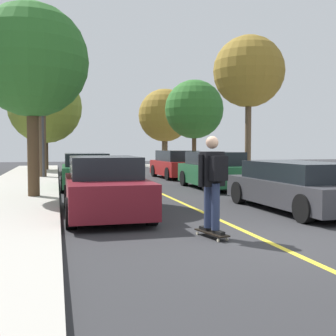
# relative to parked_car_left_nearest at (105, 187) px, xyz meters

# --- Properties ---
(ground) EXTENTS (80.00, 80.00, 0.00)m
(ground) POSITION_rel_parked_car_left_nearest_xyz_m (2.45, -3.46, -0.69)
(ground) COLOR #2D2D30
(center_line) EXTENTS (0.12, 39.20, 0.01)m
(center_line) POSITION_rel_parked_car_left_nearest_xyz_m (2.45, 0.54, -0.69)
(center_line) COLOR gold
(center_line) RESTS_ON ground
(parked_car_left_nearest) EXTENTS (1.91, 4.21, 1.42)m
(parked_car_left_nearest) POSITION_rel_parked_car_left_nearest_xyz_m (0.00, 0.00, 0.00)
(parked_car_left_nearest) COLOR maroon
(parked_car_left_nearest) RESTS_ON ground
(parked_car_left_near) EXTENTS (1.97, 4.05, 1.39)m
(parked_car_left_near) POSITION_rel_parked_car_left_nearest_xyz_m (-0.00, 6.56, -0.01)
(parked_car_left_near) COLOR #1E5B33
(parked_car_left_near) RESTS_ON ground
(parked_car_right_nearest) EXTENTS (2.00, 4.69, 1.26)m
(parked_car_right_nearest) POSITION_rel_parked_car_left_nearest_xyz_m (4.90, -0.46, -0.05)
(parked_car_right_nearest) COLOR #38383D
(parked_car_right_nearest) RESTS_ON ground
(parked_car_right_near) EXTENTS (1.88, 4.18, 1.45)m
(parked_car_right_near) POSITION_rel_parked_car_left_nearest_xyz_m (4.90, 5.44, 0.03)
(parked_car_right_near) COLOR #1E5B33
(parked_car_right_near) RESTS_ON ground
(parked_car_right_far) EXTENTS (1.94, 4.12, 1.44)m
(parked_car_right_far) POSITION_rel_parked_car_left_nearest_xyz_m (4.90, 10.98, 0.03)
(parked_car_right_far) COLOR maroon
(parked_car_right_far) RESTS_ON ground
(street_tree_left_nearest) EXTENTS (3.43, 3.43, 5.86)m
(street_tree_left_nearest) POSITION_rel_parked_car_left_nearest_xyz_m (-1.80, 3.43, 3.56)
(street_tree_left_nearest) COLOR #4C3823
(street_tree_left_nearest) RESTS_ON sidewalk_left
(street_tree_left_near) EXTENTS (3.43, 3.43, 6.79)m
(street_tree_left_near) POSITION_rel_parked_car_left_nearest_xyz_m (-1.80, 11.97, 4.48)
(street_tree_left_near) COLOR brown
(street_tree_left_near) RESTS_ON sidewalk_left
(street_tree_left_far) EXTENTS (4.75, 4.75, 6.47)m
(street_tree_left_far) POSITION_rel_parked_car_left_nearest_xyz_m (-1.80, 18.56, 3.54)
(street_tree_left_far) COLOR #3D2D1E
(street_tree_left_far) RESTS_ON sidewalk_left
(street_tree_right_nearest) EXTENTS (2.97, 2.97, 6.14)m
(street_tree_right_nearest) POSITION_rel_parked_car_left_nearest_xyz_m (6.70, 6.18, 4.08)
(street_tree_right_nearest) COLOR brown
(street_tree_right_nearest) RESTS_ON sidewalk_right
(street_tree_right_near) EXTENTS (3.42, 3.42, 5.39)m
(street_tree_right_near) POSITION_rel_parked_car_left_nearest_xyz_m (6.70, 13.36, 3.12)
(street_tree_right_near) COLOR #4C3823
(street_tree_right_near) RESTS_ON sidewalk_right
(street_tree_right_far) EXTENTS (3.91, 3.91, 5.78)m
(street_tree_right_far) POSITION_rel_parked_car_left_nearest_xyz_m (6.70, 20.29, 3.25)
(street_tree_right_far) COLOR brown
(street_tree_right_far) RESTS_ON sidewalk_right
(fire_hydrant) EXTENTS (0.20, 0.20, 0.70)m
(fire_hydrant) POSITION_rel_parked_car_left_nearest_xyz_m (6.40, 0.28, -0.20)
(fire_hydrant) COLOR #B2140F
(fire_hydrant) RESTS_ON sidewalk_right
(streetlamp) EXTENTS (0.36, 0.24, 5.34)m
(streetlamp) POSITION_rel_parked_car_left_nearest_xyz_m (-1.75, 11.66, 2.52)
(streetlamp) COLOR #38383D
(streetlamp) RESTS_ON sidewalk_left
(skateboard) EXTENTS (0.41, 0.87, 0.10)m
(skateboard) POSITION_rel_parked_car_left_nearest_xyz_m (1.62, -2.94, -0.60)
(skateboard) COLOR black
(skateboard) RESTS_ON ground
(skateboarder) EXTENTS (0.58, 0.70, 1.75)m
(skateboarder) POSITION_rel_parked_car_left_nearest_xyz_m (1.62, -2.97, 0.41)
(skateboarder) COLOR black
(skateboarder) RESTS_ON skateboard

